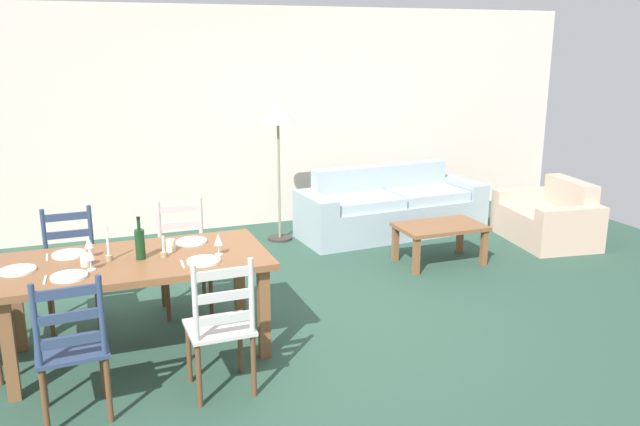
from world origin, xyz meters
The scene contains 28 objects.
ground_plane centered at (0.00, 0.00, -0.01)m, with size 9.60×9.60×0.02m, color #2B4B3C.
wall_far centered at (0.00, 3.30, 1.35)m, with size 9.60×0.16×2.70m, color beige.
dining_table centered at (-1.40, 0.03, 0.66)m, with size 1.90×0.96×0.75m.
dining_chair_near_left centered at (-1.86, -0.74, 0.48)m, with size 0.44×0.42×0.96m.
dining_chair_near_right centered at (-0.95, -0.75, 0.48)m, with size 0.43×0.41×0.96m.
dining_chair_far_left centered at (-1.86, 0.82, 0.48)m, with size 0.43×0.41×0.96m.
dining_chair_far_right centered at (-0.95, 0.77, 0.48)m, with size 0.42×0.40×0.96m.
dinner_plate_near_left centered at (-1.85, -0.22, 0.76)m, with size 0.24×0.24×0.02m, color white.
fork_near_left centered at (-2.00, -0.22, 0.75)m, with size 0.02×0.17×0.01m, color silver.
dinner_plate_near_right centered at (-0.95, -0.22, 0.76)m, with size 0.24×0.24×0.02m, color white.
fork_near_right centered at (-1.10, -0.22, 0.75)m, with size 0.02×0.17×0.01m, color silver.
dinner_plate_far_left centered at (-1.85, 0.28, 0.76)m, with size 0.24×0.24×0.02m, color white.
fork_far_left centered at (-2.00, 0.28, 0.75)m, with size 0.02×0.17×0.01m, color silver.
dinner_plate_far_right centered at (-0.95, 0.28, 0.76)m, with size 0.24×0.24×0.02m, color white.
fork_far_right centered at (-1.10, 0.28, 0.75)m, with size 0.02×0.17×0.01m, color silver.
dinner_plate_head_west centered at (-2.18, 0.03, 0.76)m, with size 0.24×0.24×0.02m, color white.
wine_bottle centered at (-1.36, 0.01, 0.87)m, with size 0.07×0.07×0.32m.
wine_glass_near_left centered at (-1.71, -0.12, 0.86)m, with size 0.06×0.06×0.16m.
wine_glass_near_right centered at (-0.81, -0.09, 0.86)m, with size 0.06×0.06×0.16m.
wine_glass_far_left centered at (-1.71, 0.17, 0.86)m, with size 0.06×0.06×0.16m.
coffee_cup_primary centered at (-1.13, 0.12, 0.80)m, with size 0.07×0.07×0.09m, color beige.
coffee_cup_secondary centered at (-1.74, -0.01, 0.80)m, with size 0.07×0.07×0.09m, color beige.
candle_tall centered at (-1.58, 0.05, 0.82)m, with size 0.05×0.05×0.26m.
candle_short centered at (-1.20, -0.01, 0.79)m, with size 0.05×0.05×0.16m.
couch centered at (1.78, 2.27, 0.29)m, with size 2.33×0.96×0.80m.
coffee_table centered at (1.76, 1.06, 0.36)m, with size 0.90×0.56×0.42m.
armchair_upholstered centered at (3.40, 1.30, 0.25)m, with size 0.95×1.26×0.72m.
standing_lamp centered at (0.43, 2.46, 1.41)m, with size 0.40×0.40×1.64m.
Camera 1 is at (-1.72, -4.63, 2.27)m, focal length 36.52 mm.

